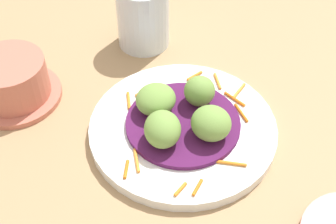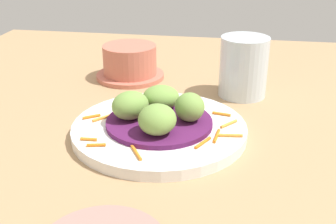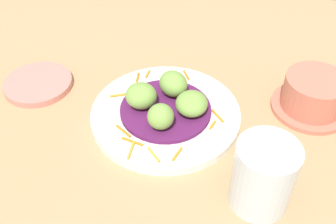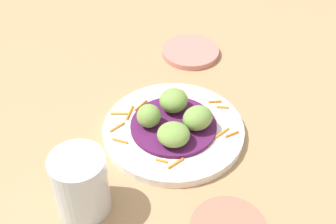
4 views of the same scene
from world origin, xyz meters
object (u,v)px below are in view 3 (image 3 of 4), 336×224
(guac_scoop_center, at_px, (171,83))
(water_glass, at_px, (263,176))
(guac_scoop_back, at_px, (161,116))
(side_plate_small, at_px, (38,84))
(guac_scoop_left, at_px, (192,104))
(guac_scoop_right, at_px, (141,96))
(main_plate, at_px, (166,115))
(terracotta_bowl, at_px, (313,95))

(guac_scoop_center, xyz_separation_m, water_glass, (0.17, -0.15, 0.01))
(guac_scoop_back, relative_size, side_plate_small, 0.34)
(guac_scoop_left, xyz_separation_m, guac_scoop_back, (-0.04, -0.05, 0.00))
(guac_scoop_center, xyz_separation_m, side_plate_small, (-0.24, -0.03, -0.04))
(side_plate_small, height_order, water_glass, water_glass)
(guac_scoop_right, bearing_deg, guac_scoop_left, 6.88)
(main_plate, relative_size, water_glass, 2.41)
(guac_scoop_back, height_order, water_glass, water_glass)
(guac_scoop_center, distance_m, water_glass, 0.23)
(terracotta_bowl, bearing_deg, guac_scoop_left, -152.98)
(side_plate_small, bearing_deg, water_glass, -16.22)
(main_plate, relative_size, guac_scoop_back, 5.94)
(water_glass, bearing_deg, guac_scoop_back, 156.03)
(guac_scoop_back, bearing_deg, terracotta_bowl, 32.42)
(main_plate, xyz_separation_m, guac_scoop_center, (-0.00, 0.04, 0.03))
(guac_scoop_center, bearing_deg, terracotta_bowl, 14.11)
(guac_scoop_left, bearing_deg, main_plate, -173.12)
(main_plate, bearing_deg, water_glass, -33.92)
(guac_scoop_right, relative_size, terracotta_bowl, 0.39)
(guac_scoop_back, height_order, side_plate_small, guac_scoop_back)
(guac_scoop_left, bearing_deg, side_plate_small, 179.59)
(main_plate, distance_m, terracotta_bowl, 0.24)
(guac_scoop_center, bearing_deg, side_plate_small, -172.03)
(guac_scoop_center, bearing_deg, main_plate, -83.12)
(guac_scoop_back, bearing_deg, main_plate, 96.88)
(main_plate, bearing_deg, guac_scoop_left, 6.88)
(main_plate, height_order, terracotta_bowl, terracotta_bowl)
(guac_scoop_left, height_order, guac_scoop_back, guac_scoop_back)
(guac_scoop_left, distance_m, terracotta_bowl, 0.20)
(terracotta_bowl, bearing_deg, guac_scoop_back, -147.58)
(main_plate, xyz_separation_m, guac_scoop_back, (0.00, -0.04, 0.03))
(guac_scoop_back, bearing_deg, side_plate_small, 169.23)
(water_glass, bearing_deg, guac_scoop_left, 137.25)
(guac_scoop_left, distance_m, side_plate_small, 0.28)
(main_plate, distance_m, guac_scoop_back, 0.05)
(guac_scoop_center, bearing_deg, guac_scoop_back, -83.12)
(main_plate, xyz_separation_m, guac_scoop_right, (-0.04, -0.00, 0.03))
(main_plate, bearing_deg, guac_scoop_center, 96.88)
(guac_scoop_right, distance_m, water_glass, 0.23)
(main_plate, height_order, water_glass, water_glass)
(guac_scoop_center, bearing_deg, water_glass, -41.60)
(guac_scoop_right, distance_m, guac_scoop_back, 0.06)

